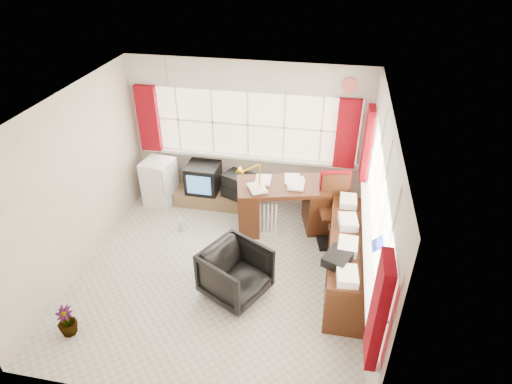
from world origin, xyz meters
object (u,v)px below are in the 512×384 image
(radiator, at_px, (264,221))
(mini_fridge, at_px, (160,182))
(crt_tv, at_px, (203,178))
(desk_lamp, at_px, (260,171))
(office_chair, at_px, (236,273))
(tv_bench, at_px, (215,197))
(credenza, at_px, (346,258))
(desk, at_px, (282,204))
(task_chair, at_px, (334,205))

(radiator, distance_m, mini_fridge, 2.04)
(crt_tv, bearing_deg, desk_lamp, -31.92)
(office_chair, xyz_separation_m, crt_tv, (-1.05, 2.06, 0.15))
(tv_bench, xyz_separation_m, crt_tv, (-0.20, 0.01, 0.37))
(radiator, height_order, credenza, credenza)
(desk, relative_size, desk_lamp, 3.30)
(desk_lamp, xyz_separation_m, tv_bench, (-0.92, 0.69, -1.01))
(task_chair, height_order, tv_bench, task_chair)
(desk, height_order, office_chair, desk)
(task_chair, xyz_separation_m, office_chair, (-1.21, -1.46, -0.25))
(desk_lamp, relative_size, mini_fridge, 0.57)
(mini_fridge, bearing_deg, credenza, -23.17)
(office_chair, distance_m, crt_tv, 2.31)
(desk_lamp, bearing_deg, mini_fridge, 163.66)
(task_chair, relative_size, radiator, 1.86)
(desk_lamp, distance_m, credenza, 1.76)
(desk_lamp, distance_m, office_chair, 1.57)
(desk, xyz_separation_m, office_chair, (-0.40, -1.58, -0.10))
(crt_tv, bearing_deg, desk, -18.31)
(desk_lamp, xyz_separation_m, radiator, (0.08, -0.03, -0.89))
(tv_bench, bearing_deg, office_chair, -67.45)
(desk_lamp, relative_size, office_chair, 0.60)
(mini_fridge, bearing_deg, office_chair, -46.62)
(office_chair, height_order, credenza, credenza)
(desk, xyz_separation_m, mini_fridge, (-2.20, 0.33, -0.04))
(task_chair, xyz_separation_m, mini_fridge, (-3.01, 0.44, -0.19))
(credenza, height_order, mini_fridge, credenza)
(desk, bearing_deg, crt_tv, 161.69)
(office_chair, bearing_deg, credenza, -41.82)
(task_chair, bearing_deg, desk_lamp, -174.74)
(radiator, height_order, tv_bench, radiator)
(tv_bench, bearing_deg, radiator, -35.38)
(crt_tv, xyz_separation_m, mini_fridge, (-0.75, -0.15, -0.09))
(task_chair, bearing_deg, office_chair, -129.64)
(office_chair, height_order, crt_tv, crt_tv)
(desk, distance_m, desk_lamp, 0.79)
(task_chair, bearing_deg, credenza, -76.92)
(desk_lamp, distance_m, crt_tv, 1.47)
(desk_lamp, bearing_deg, office_chair, -92.93)
(desk, distance_m, office_chair, 1.63)
(desk_lamp, bearing_deg, crt_tv, 148.08)
(mini_fridge, bearing_deg, task_chair, -8.37)
(task_chair, distance_m, credenza, 0.99)
(credenza, xyz_separation_m, crt_tv, (-2.48, 1.53, 0.11))
(tv_bench, bearing_deg, crt_tv, 176.15)
(radiator, height_order, mini_fridge, mini_fridge)
(radiator, relative_size, crt_tv, 1.10)
(desk_lamp, height_order, task_chair, desk_lamp)
(credenza, bearing_deg, office_chair, -159.92)
(desk, bearing_deg, credenza, -45.61)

